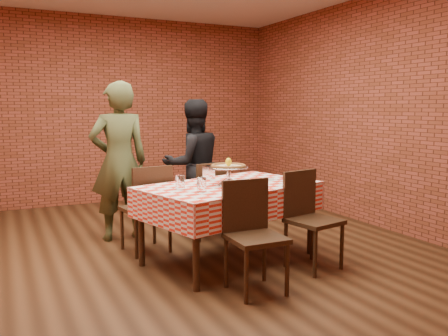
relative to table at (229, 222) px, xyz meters
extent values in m
plane|color=black|center=(-0.48, 0.39, -0.38)|extent=(6.00, 6.00, 0.00)
plane|color=brown|center=(-0.48, 3.39, 1.08)|extent=(5.50, 0.00, 5.50)
cube|color=#362113|center=(0.00, 0.00, 0.00)|extent=(1.87, 1.41, 0.75)
cylinder|color=beige|center=(-0.02, -0.03, 0.56)|extent=(0.35, 0.35, 0.03)
ellipsoid|color=yellow|center=(-0.02, -0.03, 0.61)|extent=(0.06, 0.06, 0.08)
cylinder|color=white|center=(-0.42, -0.28, 0.45)|extent=(0.10, 0.10, 0.13)
cylinder|color=white|center=(-0.54, -0.07, 0.45)|extent=(0.10, 0.10, 0.13)
cylinder|color=white|center=(0.47, 0.08, 0.39)|extent=(0.19, 0.19, 0.01)
cube|color=white|center=(0.58, -0.05, 0.39)|extent=(0.06, 0.06, 0.00)
cube|color=white|center=(0.59, 0.05, 0.39)|extent=(0.06, 0.05, 0.00)
cube|color=silver|center=(-0.08, 0.32, 0.46)|extent=(0.13, 0.13, 0.15)
imported|color=#3F4525|center=(-0.79, 1.20, 0.52)|extent=(0.67, 0.45, 1.79)
imported|color=black|center=(0.14, 1.29, 0.42)|extent=(0.79, 0.62, 1.60)
camera|label=1|loc=(-2.01, -4.02, 1.13)|focal=37.47mm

